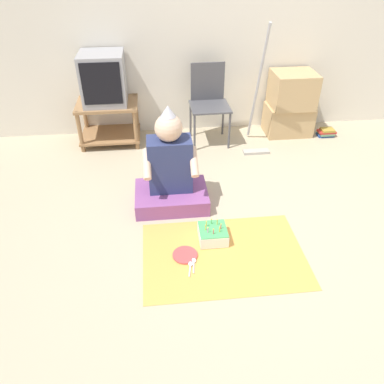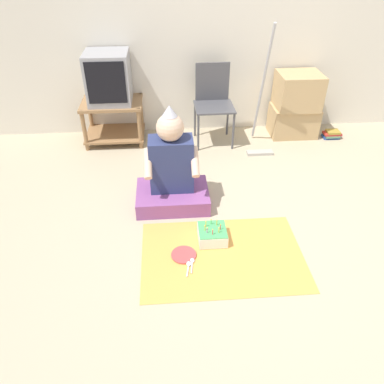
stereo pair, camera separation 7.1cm
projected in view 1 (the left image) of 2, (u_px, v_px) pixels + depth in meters
name	position (u px, v px, depth m)	size (l,w,h in m)	color
ground_plane	(271.00, 245.00, 2.88)	(16.00, 16.00, 0.00)	tan
wall_back	(228.00, 13.00, 3.90)	(6.40, 0.06, 2.55)	silver
tv_stand	(109.00, 119.00, 4.14)	(0.65, 0.49, 0.46)	#997047
tv	(104.00, 78.00, 3.89)	(0.45, 0.44, 0.52)	#99999E
folding_chair	(209.00, 98.00, 4.07)	(0.43, 0.40, 0.84)	#4C4C51
cardboard_box_stack	(290.00, 104.00, 4.27)	(0.52, 0.42, 0.72)	tan
dust_mop	(257.00, 114.00, 3.93)	(0.28, 0.45, 1.32)	#B2ADA3
book_pile	(326.00, 132.00, 4.39)	(0.20, 0.14, 0.09)	#284793
person_seated	(170.00, 174.00, 3.17)	(0.62, 0.45, 0.90)	#8C4C8C
party_cloth	(224.00, 254.00, 2.79)	(1.20, 0.82, 0.01)	#EFA84C
birthday_cake	(213.00, 234.00, 2.90)	(0.22, 0.22, 0.16)	white
paper_plate	(185.00, 255.00, 2.78)	(0.19, 0.19, 0.01)	#D84C4C
plastic_spoon_near	(194.00, 262.00, 2.72)	(0.04, 0.15, 0.01)	white
plastic_spoon_far	(190.00, 265.00, 2.69)	(0.05, 0.14, 0.01)	white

